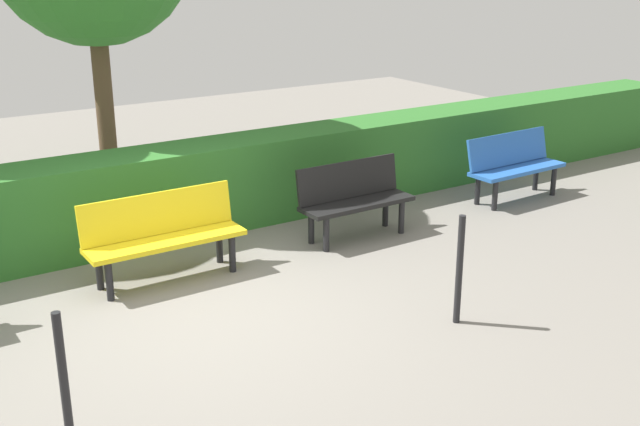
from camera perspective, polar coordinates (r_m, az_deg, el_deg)
name	(u,v)px	position (r m, az deg, el deg)	size (l,w,h in m)	color
ground_plane	(203,310)	(7.27, -8.60, -7.03)	(20.05, 20.05, 0.00)	gray
bench_blue	(514,163)	(10.53, 14.00, 3.55)	(1.44, 0.51, 0.86)	blue
bench_black	(354,197)	(8.84, 2.48, 1.21)	(1.36, 0.46, 0.86)	black
bench_yellow	(163,233)	(7.85, -11.44, -1.41)	(1.58, 0.46, 0.86)	yellow
hedge_row	(216,185)	(9.27, -7.60, 2.08)	(16.05, 0.74, 1.01)	#2D6B28
railing_post_mid	(459,270)	(6.87, 10.16, -4.12)	(0.06, 0.06, 1.00)	black
railing_post_far	(64,383)	(5.36, -18.24, -11.74)	(0.06, 0.06, 1.00)	black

